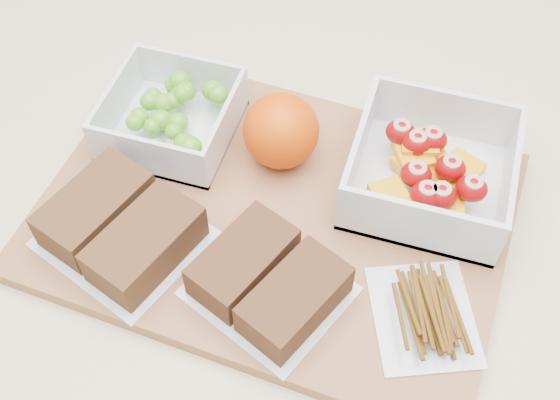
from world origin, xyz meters
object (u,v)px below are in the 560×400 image
Objects in this scene: pretzel_bag at (425,311)px; sandwich_bag_center at (269,281)px; cutting_board at (274,215)px; grape_container at (173,116)px; fruit_container at (429,172)px; orange at (281,131)px; sandwich_bag_left at (121,227)px.

sandwich_bag_center is at bearing -173.38° from pretzel_bag.
cutting_board is 0.14m from grape_container.
grape_container is at bearing -179.25° from fruit_container.
orange is at bearing 0.23° from grape_container.
grape_container is 0.21m from sandwich_bag_center.
grape_container is at bearing -179.77° from orange.
fruit_container reaches higher than cutting_board.
orange reaches higher than grape_container.
fruit_container is 1.97× the size of orange.
fruit_container is at bearing 54.30° from sandwich_bag_center.
orange is 0.47× the size of sandwich_bag_center.
sandwich_bag_center reaches higher than cutting_board.
sandwich_bag_left is at bearing -150.95° from fruit_container.
sandwich_bag_left is 0.14m from sandwich_bag_center.
cutting_board is 0.17m from pretzel_bag.
cutting_board is at bearing -27.09° from grape_container.
sandwich_bag_left is at bearing 174.96° from sandwich_bag_center.
sandwich_bag_left is 1.07× the size of sandwich_bag_center.
grape_container is (-0.12, 0.06, 0.03)m from cutting_board.
orange is 0.17m from sandwich_bag_left.
fruit_container is 0.18m from sandwich_bag_center.
cutting_board is 0.15m from fruit_container.
sandwich_bag_center is at bearing -5.04° from sandwich_bag_left.
orange reaches higher than pretzel_bag.
cutting_board is 2.94× the size of fruit_container.
fruit_container is (0.13, 0.07, 0.03)m from cutting_board.
sandwich_bag_center is 1.23× the size of pretzel_bag.
grape_container reaches higher than cutting_board.
orange is at bearing -178.84° from fruit_container.
grape_container is 0.25m from fruit_container.
orange is 0.44× the size of sandwich_bag_left.
cutting_board is at bearing -152.63° from fruit_container.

